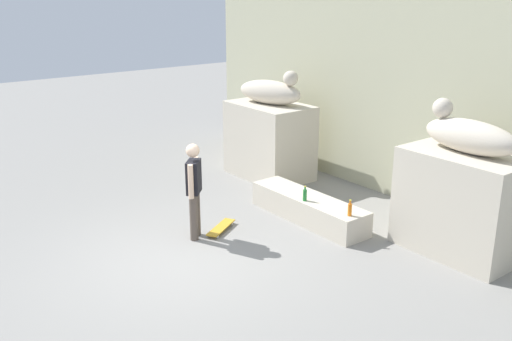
{
  "coord_description": "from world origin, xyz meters",
  "views": [
    {
      "loc": [
        7.15,
        -4.06,
        4.12
      ],
      "look_at": [
        -0.24,
        1.66,
        1.1
      ],
      "focal_mm": 39.99,
      "sensor_mm": 36.0,
      "label": 1
    }
  ],
  "objects": [
    {
      "name": "ground_plane",
      "position": [
        0.0,
        0.0,
        0.0
      ],
      "size": [
        40.0,
        40.0,
        0.0
      ],
      "primitive_type": "plane",
      "color": "gray"
    },
    {
      "name": "facade_wall",
      "position": [
        0.0,
        5.19,
        2.8
      ],
      "size": [
        11.5,
        0.6,
        5.6
      ],
      "primitive_type": "cube",
      "color": "#B8B695",
      "rests_on": "ground_plane"
    },
    {
      "name": "pedestal_left",
      "position": [
        -2.45,
        3.75,
        0.83
      ],
      "size": [
        1.88,
        1.23,
        1.66
      ],
      "primitive_type": "cube",
      "color": "beige",
      "rests_on": "ground_plane"
    },
    {
      "name": "pedestal_right",
      "position": [
        2.45,
        3.75,
        0.83
      ],
      "size": [
        1.88,
        1.23,
        1.66
      ],
      "primitive_type": "cube",
      "color": "beige",
      "rests_on": "ground_plane"
    },
    {
      "name": "statue_reclining_left",
      "position": [
        -2.41,
        3.75,
        1.95
      ],
      "size": [
        1.69,
        0.92,
        0.78
      ],
      "rotation": [
        0.0,
        0.0,
        0.24
      ],
      "color": "beige",
      "rests_on": "pedestal_left"
    },
    {
      "name": "statue_reclining_right",
      "position": [
        2.41,
        3.75,
        1.95
      ],
      "size": [
        1.62,
        0.62,
        0.78
      ],
      "rotation": [
        0.0,
        0.0,
        3.11
      ],
      "color": "beige",
      "rests_on": "pedestal_right"
    },
    {
      "name": "ledge_block",
      "position": [
        0.0,
        2.69,
        0.23
      ],
      "size": [
        2.55,
        0.64,
        0.46
      ],
      "primitive_type": "cube",
      "color": "beige",
      "rests_on": "ground_plane"
    },
    {
      "name": "skater",
      "position": [
        -0.61,
        0.62,
        0.92
      ],
      "size": [
        0.41,
        0.4,
        1.67
      ],
      "rotation": [
        0.0,
        0.0,
        5.52
      ],
      "color": "brown",
      "rests_on": "ground_plane"
    },
    {
      "name": "skateboard",
      "position": [
        -0.56,
        1.12,
        0.06
      ],
      "size": [
        0.58,
        0.79,
        0.08
      ],
      "rotation": [
        0.0,
        0.0,
        5.25
      ],
      "color": "gold",
      "rests_on": "ground_plane"
    },
    {
      "name": "bottle_green",
      "position": [
        0.12,
        2.49,
        0.57
      ],
      "size": [
        0.07,
        0.07,
        0.28
      ],
      "color": "#1E722D",
      "rests_on": "ledge_block"
    },
    {
      "name": "bottle_orange",
      "position": [
        1.1,
        2.6,
        0.57
      ],
      "size": [
        0.07,
        0.07,
        0.28
      ],
      "color": "orange",
      "rests_on": "ledge_block"
    }
  ]
}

